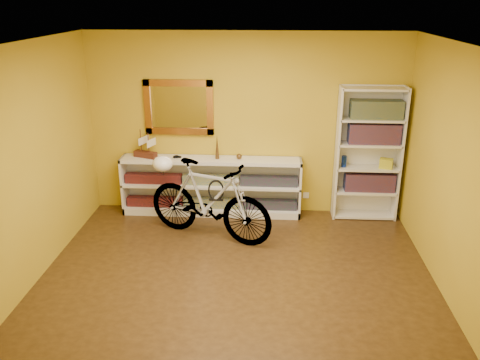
# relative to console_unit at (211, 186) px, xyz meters

# --- Properties ---
(floor) EXTENTS (4.50, 4.00, 0.01)m
(floor) POSITION_rel_console_unit_xyz_m (0.49, -1.81, -0.43)
(floor) COLOR #32200E
(floor) RESTS_ON ground
(ceiling) EXTENTS (4.50, 4.00, 0.01)m
(ceiling) POSITION_rel_console_unit_xyz_m (0.49, -1.81, 2.18)
(ceiling) COLOR silver
(ceiling) RESTS_ON ground
(back_wall) EXTENTS (4.50, 0.01, 2.60)m
(back_wall) POSITION_rel_console_unit_xyz_m (0.49, 0.19, 0.88)
(back_wall) COLOR #B8961B
(back_wall) RESTS_ON ground
(left_wall) EXTENTS (0.01, 4.00, 2.60)m
(left_wall) POSITION_rel_console_unit_xyz_m (-1.76, -1.81, 0.88)
(left_wall) COLOR #B8961B
(left_wall) RESTS_ON ground
(right_wall) EXTENTS (0.01, 4.00, 2.60)m
(right_wall) POSITION_rel_console_unit_xyz_m (2.75, -1.81, 0.88)
(right_wall) COLOR #B8961B
(right_wall) RESTS_ON ground
(gilt_mirror) EXTENTS (0.98, 0.06, 0.78)m
(gilt_mirror) POSITION_rel_console_unit_xyz_m (-0.46, 0.15, 1.12)
(gilt_mirror) COLOR brown
(gilt_mirror) RESTS_ON back_wall
(wall_socket) EXTENTS (0.09, 0.02, 0.09)m
(wall_socket) POSITION_rel_console_unit_xyz_m (1.39, 0.17, -0.17)
(wall_socket) COLOR silver
(wall_socket) RESTS_ON back_wall
(console_unit) EXTENTS (2.60, 0.35, 0.85)m
(console_unit) POSITION_rel_console_unit_xyz_m (0.00, 0.00, 0.00)
(console_unit) COLOR silver
(console_unit) RESTS_ON floor
(cd_row_lower) EXTENTS (2.50, 0.13, 0.14)m
(cd_row_lower) POSITION_rel_console_unit_xyz_m (0.00, -0.02, -0.26)
(cd_row_lower) COLOR black
(cd_row_lower) RESTS_ON console_unit
(cd_row_upper) EXTENTS (2.50, 0.13, 0.14)m
(cd_row_upper) POSITION_rel_console_unit_xyz_m (0.00, -0.02, 0.11)
(cd_row_upper) COLOR navy
(cd_row_upper) RESTS_ON console_unit
(model_ship) EXTENTS (0.37, 0.24, 0.41)m
(model_ship) POSITION_rel_console_unit_xyz_m (-0.94, 0.00, 0.63)
(model_ship) COLOR #3F1B11
(model_ship) RESTS_ON console_unit
(toy_car) EXTENTS (0.00, 0.00, 0.00)m
(toy_car) POSITION_rel_console_unit_xyz_m (-0.48, 0.00, 0.43)
(toy_car) COLOR black
(toy_car) RESTS_ON console_unit
(bronze_ornament) EXTENTS (0.06, 0.06, 0.35)m
(bronze_ornament) POSITION_rel_console_unit_xyz_m (0.10, 0.00, 0.60)
(bronze_ornament) COLOR brown
(bronze_ornament) RESTS_ON console_unit
(decorative_orb) EXTENTS (0.08, 0.08, 0.08)m
(decorative_orb) POSITION_rel_console_unit_xyz_m (0.41, 0.00, 0.46)
(decorative_orb) COLOR brown
(decorative_orb) RESTS_ON console_unit
(bookcase) EXTENTS (0.90, 0.30, 1.90)m
(bookcase) POSITION_rel_console_unit_xyz_m (2.22, 0.03, 0.52)
(bookcase) COLOR silver
(bookcase) RESTS_ON floor
(book_row_a) EXTENTS (0.70, 0.22, 0.26)m
(book_row_a) POSITION_rel_console_unit_xyz_m (2.27, 0.03, 0.12)
(book_row_a) COLOR maroon
(book_row_a) RESTS_ON bookcase
(book_row_b) EXTENTS (0.70, 0.22, 0.28)m
(book_row_b) POSITION_rel_console_unit_xyz_m (2.27, 0.03, 0.83)
(book_row_b) COLOR maroon
(book_row_b) RESTS_ON bookcase
(book_row_c) EXTENTS (0.70, 0.22, 0.25)m
(book_row_c) POSITION_rel_console_unit_xyz_m (2.27, 0.03, 1.16)
(book_row_c) COLOR navy
(book_row_c) RESTS_ON bookcase
(travel_mug) EXTENTS (0.07, 0.07, 0.16)m
(travel_mug) POSITION_rel_console_unit_xyz_m (1.89, 0.01, 0.42)
(travel_mug) COLOR navy
(travel_mug) RESTS_ON bookcase
(red_tin) EXTENTS (0.16, 0.16, 0.18)m
(red_tin) POSITION_rel_console_unit_xyz_m (2.02, 0.06, 1.13)
(red_tin) COLOR maroon
(red_tin) RESTS_ON bookcase
(yellow_bag) EXTENTS (0.20, 0.17, 0.14)m
(yellow_bag) POSITION_rel_console_unit_xyz_m (2.47, -0.01, 0.41)
(yellow_bag) COLOR gold
(yellow_bag) RESTS_ON bookcase
(bicycle) EXTENTS (1.10, 1.86, 1.07)m
(bicycle) POSITION_rel_console_unit_xyz_m (0.07, -0.78, 0.11)
(bicycle) COLOR silver
(bicycle) RESTS_ON floor
(helmet) EXTENTS (0.28, 0.26, 0.21)m
(helmet) POSITION_rel_console_unit_xyz_m (-0.58, -0.53, 0.51)
(helmet) COLOR white
(helmet) RESTS_ON bicycle
(u_lock) EXTENTS (0.21, 0.02, 0.21)m
(u_lock) POSITION_rel_console_unit_xyz_m (0.17, -0.82, 0.27)
(u_lock) COLOR black
(u_lock) RESTS_ON bicycle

